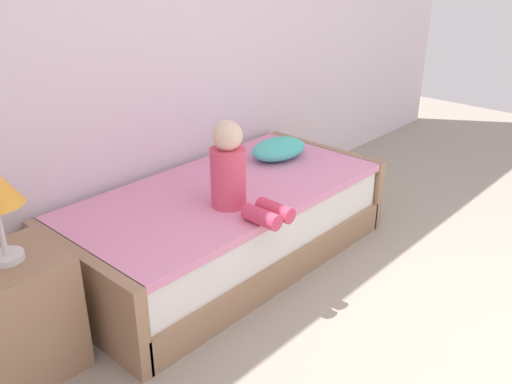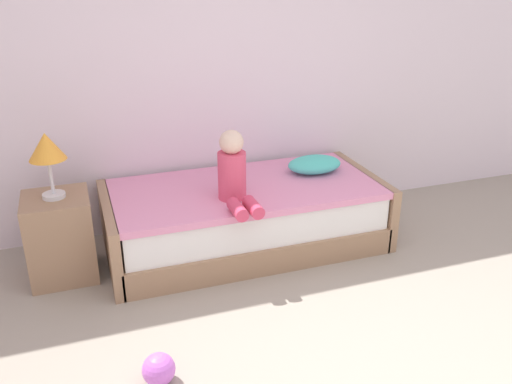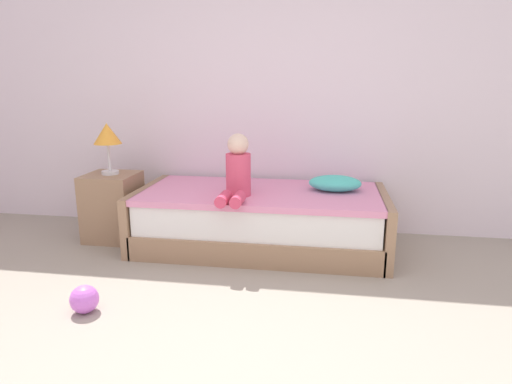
{
  "view_description": "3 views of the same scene",
  "coord_description": "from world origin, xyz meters",
  "px_view_note": "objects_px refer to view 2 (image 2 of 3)",
  "views": [
    {
      "loc": [
        -2.21,
        -0.21,
        1.87
      ],
      "look_at": [
        -0.06,
        1.75,
        0.55
      ],
      "focal_mm": 38.69,
      "sensor_mm": 36.0,
      "label": 1
    },
    {
      "loc": [
        -1.23,
        -1.6,
        2.05
      ],
      "look_at": [
        -0.06,
        1.75,
        0.55
      ],
      "focal_mm": 38.0,
      "sensor_mm": 36.0,
      "label": 2
    },
    {
      "loc": [
        0.48,
        -1.63,
        1.4
      ],
      "look_at": [
        -0.06,
        1.75,
        0.55
      ],
      "focal_mm": 31.33,
      "sensor_mm": 36.0,
      "label": 3
    }
  ],
  "objects_px": {
    "nightstand": "(61,237)",
    "table_lamp": "(47,150)",
    "pillow": "(314,164)",
    "toy_ball": "(159,369)",
    "child_figure": "(234,173)",
    "bed": "(245,216)"
  },
  "relations": [
    {
      "from": "nightstand",
      "to": "table_lamp",
      "type": "relative_size",
      "value": 1.33
    },
    {
      "from": "nightstand",
      "to": "pillow",
      "type": "relative_size",
      "value": 1.36
    },
    {
      "from": "nightstand",
      "to": "toy_ball",
      "type": "xyz_separation_m",
      "value": [
        0.44,
        -1.3,
        -0.21
      ]
    },
    {
      "from": "nightstand",
      "to": "child_figure",
      "type": "bearing_deg",
      "value": -10.77
    },
    {
      "from": "bed",
      "to": "nightstand",
      "type": "height_order",
      "value": "nightstand"
    },
    {
      "from": "bed",
      "to": "pillow",
      "type": "height_order",
      "value": "pillow"
    },
    {
      "from": "pillow",
      "to": "toy_ball",
      "type": "bearing_deg",
      "value": -137.42
    },
    {
      "from": "nightstand",
      "to": "bed",
      "type": "bearing_deg",
      "value": 0.05
    },
    {
      "from": "nightstand",
      "to": "child_figure",
      "type": "height_order",
      "value": "child_figure"
    },
    {
      "from": "nightstand",
      "to": "table_lamp",
      "type": "xyz_separation_m",
      "value": [
        0.0,
        0.0,
        0.64
      ]
    },
    {
      "from": "nightstand",
      "to": "toy_ball",
      "type": "distance_m",
      "value": 1.39
    },
    {
      "from": "child_figure",
      "to": "pillow",
      "type": "bearing_deg",
      "value": 22.98
    },
    {
      "from": "table_lamp",
      "to": "pillow",
      "type": "bearing_deg",
      "value": 2.94
    },
    {
      "from": "child_figure",
      "to": "toy_ball",
      "type": "bearing_deg",
      "value": -125.04
    },
    {
      "from": "table_lamp",
      "to": "pillow",
      "type": "height_order",
      "value": "table_lamp"
    },
    {
      "from": "bed",
      "to": "toy_ball",
      "type": "distance_m",
      "value": 1.6
    },
    {
      "from": "pillow",
      "to": "child_figure",
      "type": "bearing_deg",
      "value": -157.02
    },
    {
      "from": "pillow",
      "to": "toy_ball",
      "type": "height_order",
      "value": "pillow"
    },
    {
      "from": "child_figure",
      "to": "table_lamp",
      "type": "bearing_deg",
      "value": 169.23
    },
    {
      "from": "child_figure",
      "to": "toy_ball",
      "type": "distance_m",
      "value": 1.45
    },
    {
      "from": "child_figure",
      "to": "toy_ball",
      "type": "relative_size",
      "value": 2.9
    },
    {
      "from": "table_lamp",
      "to": "child_figure",
      "type": "bearing_deg",
      "value": -10.77
    }
  ]
}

